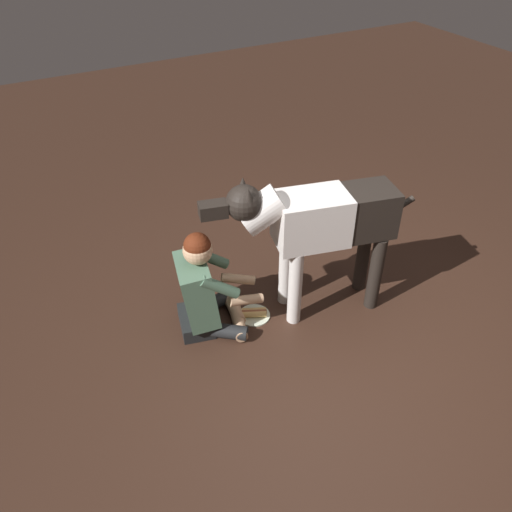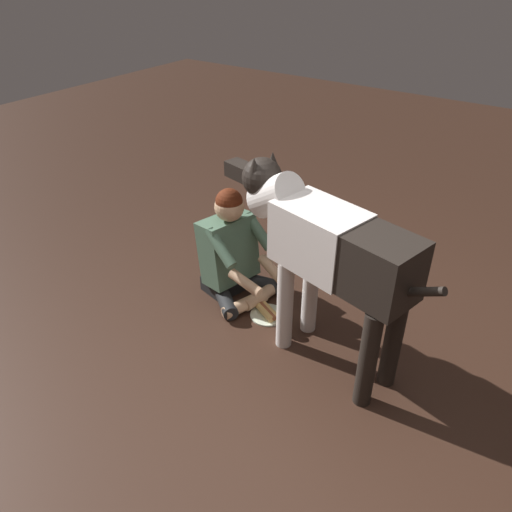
# 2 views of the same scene
# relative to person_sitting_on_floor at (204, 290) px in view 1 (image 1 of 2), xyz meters

# --- Properties ---
(ground_plane) EXTENTS (14.18, 14.18, 0.00)m
(ground_plane) POSITION_rel_person_sitting_on_floor_xyz_m (-0.84, 0.61, -0.35)
(ground_plane) COLOR #342016
(person_sitting_on_floor) EXTENTS (0.68, 0.57, 0.86)m
(person_sitting_on_floor) POSITION_rel_person_sitting_on_floor_xyz_m (0.00, 0.00, 0.00)
(person_sitting_on_floor) COLOR black
(person_sitting_on_floor) RESTS_ON ground
(large_dog) EXTENTS (1.58, 0.54, 1.21)m
(large_dog) POSITION_rel_person_sitting_on_floor_xyz_m (-0.84, 0.20, 0.44)
(large_dog) COLOR silver
(large_dog) RESTS_ON ground
(hot_dog_on_plate) EXTENTS (0.25, 0.25, 0.06)m
(hot_dog_on_plate) POSITION_rel_person_sitting_on_floor_xyz_m (-0.37, 0.09, -0.33)
(hot_dog_on_plate) COLOR silver
(hot_dog_on_plate) RESTS_ON ground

